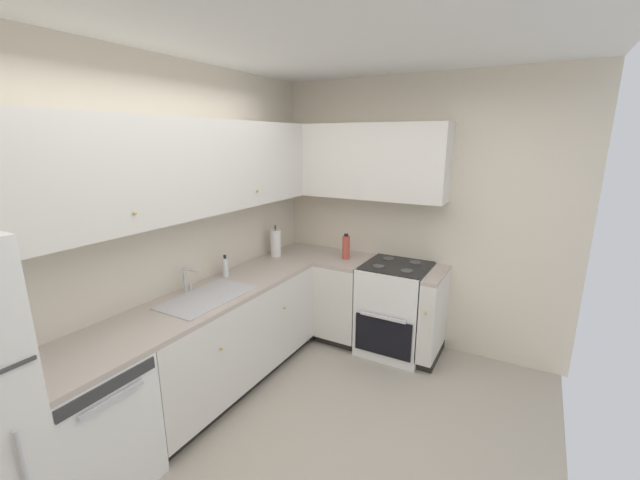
% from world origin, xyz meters
% --- Properties ---
extents(ground_plane, '(3.93, 2.83, 0.02)m').
position_xyz_m(ground_plane, '(0.00, 0.00, -0.01)').
color(ground_plane, '#A89E8E').
extents(wall_back, '(4.03, 0.05, 2.65)m').
position_xyz_m(wall_back, '(0.00, 1.44, 1.33)').
color(wall_back, beige).
rests_on(wall_back, ground_plane).
extents(wall_right, '(0.05, 2.93, 2.65)m').
position_xyz_m(wall_right, '(1.99, 0.00, 1.33)').
color(wall_right, beige).
rests_on(wall_right, ground_plane).
extents(ceiling, '(4.03, 2.93, 0.05)m').
position_xyz_m(ceiling, '(0.00, 0.00, 2.68)').
color(ceiling, white).
extents(dishwasher, '(0.60, 0.63, 0.85)m').
position_xyz_m(dishwasher, '(-0.77, 1.12, 0.42)').
color(dishwasher, white).
rests_on(dishwasher, ground_plane).
extents(lower_cabinets_back, '(1.83, 0.62, 0.85)m').
position_xyz_m(lower_cabinets_back, '(0.45, 1.12, 0.43)').
color(lower_cabinets_back, silver).
rests_on(lower_cabinets_back, ground_plane).
extents(countertop_back, '(3.04, 0.60, 0.03)m').
position_xyz_m(countertop_back, '(0.44, 1.12, 0.86)').
color(countertop_back, '#B7A89E').
rests_on(countertop_back, lower_cabinets_back).
extents(lower_cabinets_right, '(0.62, 1.21, 0.85)m').
position_xyz_m(lower_cabinets_right, '(1.67, 0.37, 0.43)').
color(lower_cabinets_right, silver).
rests_on(lower_cabinets_right, ground_plane).
extents(countertop_right, '(0.60, 1.21, 0.03)m').
position_xyz_m(countertop_right, '(1.66, 0.37, 0.86)').
color(countertop_right, '#B7A89E').
rests_on(countertop_right, lower_cabinets_right).
extents(oven_range, '(0.68, 0.62, 1.03)m').
position_xyz_m(oven_range, '(1.68, 0.06, 0.45)').
color(oven_range, white).
rests_on(oven_range, ground_plane).
extents(upper_cabinets_back, '(2.72, 0.34, 0.71)m').
position_xyz_m(upper_cabinets_back, '(0.28, 1.26, 1.85)').
color(upper_cabinets_back, silver).
extents(upper_cabinets_right, '(0.32, 1.74, 0.71)m').
position_xyz_m(upper_cabinets_right, '(1.80, 0.55, 1.85)').
color(upper_cabinets_right, silver).
extents(sink, '(0.72, 0.40, 0.10)m').
position_xyz_m(sink, '(0.22, 1.09, 0.84)').
color(sink, '#B7B7BC').
rests_on(sink, countertop_back).
extents(faucet, '(0.07, 0.16, 0.21)m').
position_xyz_m(faucet, '(0.22, 1.29, 1.01)').
color(faucet, silver).
rests_on(faucet, countertop_back).
extents(soap_bottle, '(0.05, 0.05, 0.20)m').
position_xyz_m(soap_bottle, '(0.66, 1.30, 0.97)').
color(soap_bottle, silver).
rests_on(soap_bottle, countertop_back).
extents(paper_towel_roll, '(0.11, 0.11, 0.34)m').
position_xyz_m(paper_towel_roll, '(1.39, 1.28, 1.02)').
color(paper_towel_roll, white).
rests_on(paper_towel_roll, countertop_back).
extents(oil_bottle, '(0.08, 0.08, 0.26)m').
position_xyz_m(oil_bottle, '(1.66, 0.60, 1.00)').
color(oil_bottle, '#BF4C3F').
rests_on(oil_bottle, countertop_right).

